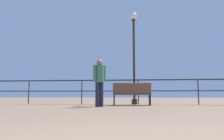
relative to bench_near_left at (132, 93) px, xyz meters
name	(u,v)px	position (x,y,z in m)	size (l,w,h in m)	color
pier_railing	(138,86)	(0.24, 0.86, 0.31)	(24.74, 0.05, 1.07)	black
bench_near_left	(132,93)	(0.00, 0.00, 0.00)	(1.50, 0.68, 0.87)	brown
lamppost_center	(134,48)	(0.07, 1.02, 1.98)	(0.31, 0.31, 4.19)	#312B1E
person_by_bench	(99,79)	(-1.08, -1.13, 0.46)	(0.39, 0.42, 1.65)	#212132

